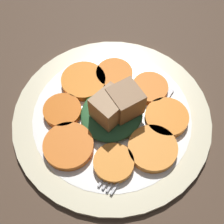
{
  "coord_description": "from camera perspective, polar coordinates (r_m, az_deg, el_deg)",
  "views": [
    {
      "loc": [
        -20.92,
        -11.55,
        44.93
      ],
      "look_at": [
        0.0,
        0.0,
        4.1
      ],
      "focal_mm": 50.0,
      "sensor_mm": 36.0,
      "label": 1
    }
  ],
  "objects": [
    {
      "name": "carrot_slice_5",
      "position": [
        0.51,
        -5.23,
        5.67
      ],
      "size": [
        7.23,
        7.23,
        1.2
      ],
      "primitive_type": "cylinder",
      "color": "orange",
      "rests_on": "plate"
    },
    {
      "name": "carrot_slice_7",
      "position": [
        0.46,
        -7.96,
        -6.17
      ],
      "size": [
        7.31,
        7.31,
        1.2
      ],
      "primitive_type": "cylinder",
      "color": "orange",
      "rests_on": "plate"
    },
    {
      "name": "plate",
      "position": [
        0.49,
        0.0,
        -0.94
      ],
      "size": [
        30.71,
        30.71,
        1.05
      ],
      "color": "beige",
      "rests_on": "table_slab"
    },
    {
      "name": "table_slab",
      "position": [
        0.5,
        0.0,
        -1.79
      ],
      "size": [
        120.0,
        120.0,
        2.0
      ],
      "primitive_type": "cube",
      "color": "#4C3828",
      "rests_on": "ground"
    },
    {
      "name": "carrot_slice_0",
      "position": [
        0.44,
        0.31,
        -9.32
      ],
      "size": [
        5.74,
        5.74,
        1.2
      ],
      "primitive_type": "cylinder",
      "color": "orange",
      "rests_on": "plate"
    },
    {
      "name": "carrot_slice_6",
      "position": [
        0.48,
        -9.04,
        0.2
      ],
      "size": [
        5.87,
        5.87,
        1.2
      ],
      "primitive_type": "cylinder",
      "color": "#D66115",
      "rests_on": "plate"
    },
    {
      "name": "center_pile",
      "position": [
        0.46,
        0.4,
        0.78
      ],
      "size": [
        10.28,
        9.26,
        5.91
      ],
      "color": "#2D6033",
      "rests_on": "plate"
    },
    {
      "name": "carrot_slice_4",
      "position": [
        0.52,
        0.42,
        6.93
      ],
      "size": [
        5.99,
        5.99,
        1.2
      ],
      "primitive_type": "cylinder",
      "color": "orange",
      "rests_on": "plate"
    },
    {
      "name": "carrot_slice_3",
      "position": [
        0.51,
        6.94,
        4.35
      ],
      "size": [
        5.79,
        5.79,
        1.2
      ],
      "primitive_type": "cylinder",
      "color": "orange",
      "rests_on": "plate"
    },
    {
      "name": "carrot_slice_2",
      "position": [
        0.48,
        9.94,
        -1.02
      ],
      "size": [
        6.64,
        6.64,
        1.2
      ],
      "primitive_type": "cylinder",
      "color": "orange",
      "rests_on": "plate"
    },
    {
      "name": "fork",
      "position": [
        0.46,
        4.95,
        -4.72
      ],
      "size": [
        19.74,
        2.91,
        0.4
      ],
      "rotation": [
        0.0,
        0.0,
        -0.06
      ],
      "color": "silver",
      "rests_on": "plate"
    },
    {
      "name": "carrot_slice_1",
      "position": [
        0.45,
        7.42,
        -6.62
      ],
      "size": [
        7.17,
        7.17,
        1.2
      ],
      "primitive_type": "cylinder",
      "color": "orange",
      "rests_on": "plate"
    }
  ]
}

